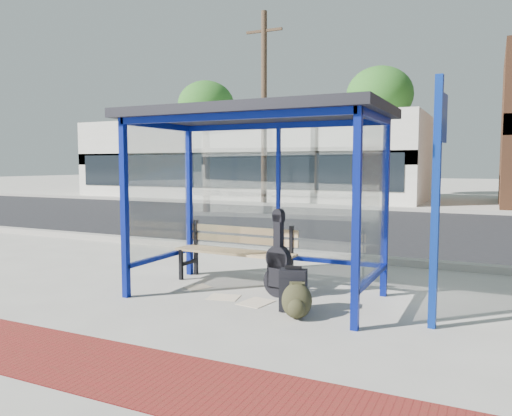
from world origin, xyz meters
The scene contains 19 objects.
ground centered at (0.00, 0.00, 0.00)m, with size 120.00×120.00×0.00m, color #B2ADA0.
brick_paver_strip centered at (0.00, -2.60, 0.01)m, with size 60.00×1.00×0.01m, color maroon.
curb_near centered at (0.00, 2.90, 0.06)m, with size 60.00×0.25×0.12m, color gray.
street_asphalt centered at (0.00, 8.00, 0.00)m, with size 60.00×10.00×0.00m, color black.
curb_far centered at (0.00, 13.10, 0.06)m, with size 60.00×0.25×0.12m, color gray.
far_sidewalk centered at (0.00, 15.00, 0.00)m, with size 60.00×4.00×0.01m, color #B2ADA0.
bus_shelter centered at (0.00, 0.07, 2.07)m, with size 3.30×1.80×2.42m.
storefront_white centered at (-9.00, 17.99, 2.00)m, with size 18.00×6.04×4.00m.
tree_left centered at (-14.00, 22.00, 5.45)m, with size 3.60×3.60×7.03m.
tree_mid centered at (-3.00, 22.00, 5.45)m, with size 3.60×3.60×7.03m.
utility_pole_west centered at (-6.00, 13.40, 4.11)m, with size 1.60×0.24×8.00m.
bench centered at (-0.60, 0.61, 0.49)m, with size 1.84×0.51×0.86m.
guitar_bag centered at (0.27, 0.12, 0.40)m, with size 0.41×0.18×1.08m.
suitcase centered at (0.68, -0.40, 0.25)m, with size 0.34×0.26×0.54m.
backpack centered at (0.82, -0.65, 0.19)m, with size 0.40×0.38×0.41m.
sign_post centered at (2.23, -0.34, 1.48)m, with size 0.11×0.33×2.63m.
newspaper_a centered at (-0.94, 0.09, 0.00)m, with size 0.34×0.26×0.01m, color white.
newspaper_b centered at (-0.35, -0.23, 0.00)m, with size 0.39×0.31×0.01m, color white.
newspaper_c centered at (0.13, -0.27, 0.00)m, with size 0.42×0.33×0.01m, color white.
Camera 1 is at (2.75, -5.76, 1.72)m, focal length 35.00 mm.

